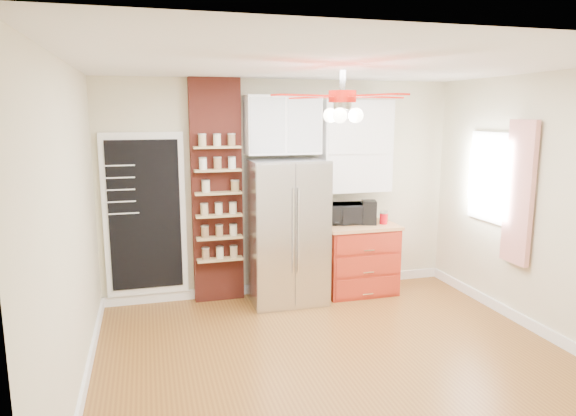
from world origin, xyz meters
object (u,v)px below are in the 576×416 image
object	(u,v)px
ceiling_fan	(342,97)
pantry_jar_oats	(206,187)
canister_left	(383,219)
toaster_oven	(347,213)
fridge	(287,232)
coffee_maker	(369,212)
red_cabinet	(358,258)

from	to	relation	value
ceiling_fan	pantry_jar_oats	world-z (taller)	ceiling_fan
ceiling_fan	canister_left	bearing A→B (deg)	52.88
toaster_oven	canister_left	world-z (taller)	toaster_oven
fridge	canister_left	distance (m)	1.28
ceiling_fan	coffee_maker	distance (m)	2.40
fridge	coffee_maker	xyz separation A→B (m)	(1.09, 0.04, 0.17)
pantry_jar_oats	coffee_maker	bearing A→B (deg)	-3.51
pantry_jar_oats	ceiling_fan	bearing A→B (deg)	-61.07
red_cabinet	ceiling_fan	distance (m)	2.75
coffee_maker	pantry_jar_oats	xyz separation A→B (m)	(-2.03, 0.12, 0.39)
coffee_maker	pantry_jar_oats	world-z (taller)	pantry_jar_oats
ceiling_fan	red_cabinet	bearing A→B (deg)	61.29
red_cabinet	canister_left	world-z (taller)	canister_left
toaster_oven	canister_left	xyz separation A→B (m)	(0.43, -0.15, -0.06)
red_cabinet	toaster_oven	bearing A→B (deg)	145.78
ceiling_fan	toaster_oven	size ratio (longest dim) A/B	3.01
toaster_oven	pantry_jar_oats	size ratio (longest dim) A/B	3.48
canister_left	pantry_jar_oats	distance (m)	2.27
toaster_oven	coffee_maker	size ratio (longest dim) A/B	1.56
fridge	pantry_jar_oats	size ratio (longest dim) A/B	13.08
toaster_oven	fridge	bearing A→B (deg)	-165.16
canister_left	pantry_jar_oats	size ratio (longest dim) A/B	1.01
canister_left	pantry_jar_oats	world-z (taller)	pantry_jar_oats
red_cabinet	ceiling_fan	size ratio (longest dim) A/B	0.67
fridge	coffee_maker	world-z (taller)	fridge
ceiling_fan	coffee_maker	size ratio (longest dim) A/B	4.68
pantry_jar_oats	toaster_oven	bearing A→B (deg)	-0.87
ceiling_fan	toaster_oven	xyz separation A→B (m)	(0.79, 1.77, -1.40)
red_cabinet	coffee_maker	size ratio (longest dim) A/B	3.14
red_cabinet	ceiling_fan	bearing A→B (deg)	-118.71
fridge	red_cabinet	bearing A→B (deg)	2.95
red_cabinet	canister_left	xyz separation A→B (m)	(0.30, -0.06, 0.52)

